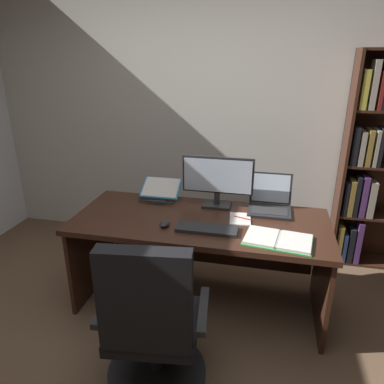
{
  "coord_description": "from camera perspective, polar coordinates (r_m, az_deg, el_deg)",
  "views": [
    {
      "loc": [
        0.56,
        -1.47,
        1.85
      ],
      "look_at": [
        0.05,
        0.83,
        0.95
      ],
      "focal_mm": 33.79,
      "sensor_mm": 36.0,
      "label": 1
    }
  ],
  "objects": [
    {
      "name": "computer_mouse",
      "position": [
        2.54,
        -4.32,
        -5.0
      ],
      "size": [
        0.06,
        0.1,
        0.04
      ],
      "primitive_type": "ellipsoid",
      "color": "#232326",
      "rests_on": "desk"
    },
    {
      "name": "keyboard",
      "position": [
        2.48,
        2.37,
        -5.84
      ],
      "size": [
        0.42,
        0.15,
        0.02
      ],
      "primitive_type": "cube",
      "color": "#232326",
      "rests_on": "desk"
    },
    {
      "name": "reading_stand_with_book",
      "position": [
        3.01,
        -4.98,
        0.32
      ],
      "size": [
        0.32,
        0.26,
        0.15
      ],
      "color": "#232326",
      "rests_on": "desk"
    },
    {
      "name": "desk",
      "position": [
        2.8,
        1.58,
        -7.06
      ],
      "size": [
        1.86,
        0.8,
        0.72
      ],
      "color": "#381E14",
      "rests_on": "ground"
    },
    {
      "name": "office_chair",
      "position": [
        2.16,
        -6.36,
        -20.88
      ],
      "size": [
        0.65,
        0.6,
        0.99
      ],
      "rotation": [
        0.0,
        0.0,
        0.13
      ],
      "color": "#232326",
      "rests_on": "ground"
    },
    {
      "name": "laptop",
      "position": [
        2.84,
        12.17,
        -1.75
      ],
      "size": [
        0.32,
        0.32,
        0.26
      ],
      "color": "#232326",
      "rests_on": "desk"
    },
    {
      "name": "bookshelf",
      "position": [
        3.55,
        27.91,
        3.53
      ],
      "size": [
        0.93,
        0.27,
        1.9
      ],
      "color": "#381E14",
      "rests_on": "ground"
    },
    {
      "name": "pen",
      "position": [
        2.66,
        8.05,
        -4.1
      ],
      "size": [
        0.14,
        0.05,
        0.01
      ],
      "primitive_type": "cylinder",
      "rotation": [
        0.0,
        1.57,
        -0.32
      ],
      "color": "maroon",
      "rests_on": "notepad"
    },
    {
      "name": "wall_back",
      "position": [
        3.57,
        3.59,
        14.24
      ],
      "size": [
        5.1,
        0.12,
        2.88
      ],
      "primitive_type": "cube",
      "color": "beige",
      "rests_on": "ground"
    },
    {
      "name": "monitor",
      "position": [
        2.81,
        4.05,
        1.72
      ],
      "size": [
        0.55,
        0.16,
        0.4
      ],
      "color": "#232326",
      "rests_on": "desk"
    },
    {
      "name": "notepad",
      "position": [
        2.66,
        7.61,
        -4.24
      ],
      "size": [
        0.17,
        0.22,
        0.01
      ],
      "primitive_type": "cube",
      "rotation": [
        0.0,
        0.0,
        0.09
      ],
      "color": "silver",
      "rests_on": "desk"
    },
    {
      "name": "open_binder",
      "position": [
        2.41,
        13.43,
        -7.33
      ],
      "size": [
        0.46,
        0.32,
        0.02
      ],
      "rotation": [
        0.0,
        0.0,
        -0.14
      ],
      "color": "green",
      "rests_on": "desk"
    }
  ]
}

